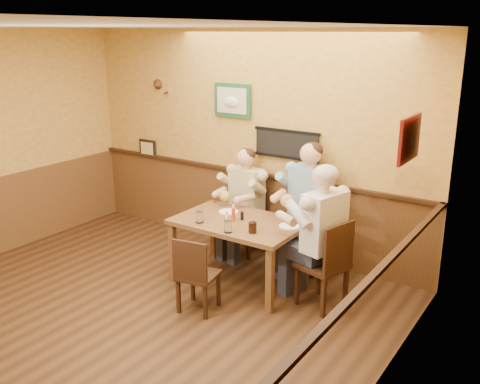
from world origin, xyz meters
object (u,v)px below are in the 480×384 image
object	(u,v)px
water_glass_mid	(228,227)
pepper_shaker	(242,216)
diner_tan_shirt	(247,207)
diner_blue_polo	(310,214)
chair_right_end	(322,263)
chair_back_right	(309,231)
water_glass_left	(200,217)
salt_shaker	(227,215)
hot_sauce_bottle	(233,214)
chair_back_left	(247,221)
dining_table	(239,228)
cola_tumbler	(253,227)
diner_white_elder	(323,245)
chair_near_side	(198,273)

from	to	relation	value
water_glass_mid	pepper_shaker	distance (m)	0.41
diner_tan_shirt	diner_blue_polo	bearing A→B (deg)	6.14
chair_right_end	diner_tan_shirt	distance (m)	1.59
chair_back_right	water_glass_left	world-z (taller)	chair_back_right
water_glass_left	salt_shaker	distance (m)	0.33
water_glass_mid	hot_sauce_bottle	bearing A→B (deg)	115.24
chair_right_end	chair_back_left	bearing A→B (deg)	-102.61
dining_table	cola_tumbler	world-z (taller)	cola_tumbler
dining_table	diner_white_elder	size ratio (longest dim) A/B	1.03
chair_back_right	chair_right_end	world-z (taller)	chair_back_right
hot_sauce_bottle	dining_table	bearing A→B (deg)	50.51
chair_back_right	diner_blue_polo	size ratio (longest dim) A/B	0.70
diner_blue_polo	cola_tumbler	distance (m)	1.02
chair_near_side	diner_blue_polo	world-z (taller)	diner_blue_polo
diner_white_elder	chair_back_right	bearing A→B (deg)	-129.90
diner_blue_polo	cola_tumbler	bearing A→B (deg)	-93.23
chair_back_left	chair_near_side	world-z (taller)	chair_back_left
chair_back_left	water_glass_mid	xyz separation A→B (m)	(0.50, -1.12, 0.38)
water_glass_left	water_glass_mid	size ratio (longest dim) A/B	1.01
chair_back_left	water_glass_left	world-z (taller)	water_glass_left
pepper_shaker	diner_white_elder	bearing A→B (deg)	-0.30
diner_blue_polo	salt_shaker	bearing A→B (deg)	-123.23
diner_tan_shirt	chair_back_left	bearing A→B (deg)	0.00
diner_tan_shirt	water_glass_left	size ratio (longest dim) A/B	9.71
diner_tan_shirt	water_glass_mid	bearing A→B (deg)	-60.48
chair_back_left	hot_sauce_bottle	bearing A→B (deg)	-60.97
diner_blue_polo	diner_white_elder	world-z (taller)	diner_blue_polo
chair_back_left	diner_tan_shirt	size ratio (longest dim) A/B	0.70
chair_back_right	salt_shaker	bearing A→B (deg)	-123.23
chair_right_end	diner_tan_shirt	bearing A→B (deg)	-102.61
water_glass_mid	pepper_shaker	bearing A→B (deg)	102.68
chair_right_end	chair_near_side	bearing A→B (deg)	-37.66
chair_back_right	water_glass_left	distance (m)	1.38
diner_tan_shirt	dining_table	bearing A→B (deg)	-57.25
dining_table	salt_shaker	distance (m)	0.20
chair_back_right	diner_white_elder	distance (m)	0.92
water_glass_mid	diner_tan_shirt	bearing A→B (deg)	114.00
chair_right_end	pepper_shaker	distance (m)	1.04
chair_back_left	chair_near_side	distance (m)	1.55
chair_right_end	diner_blue_polo	distance (m)	0.93
pepper_shaker	diner_blue_polo	bearing A→B (deg)	57.25
diner_tan_shirt	salt_shaker	world-z (taller)	diner_tan_shirt
chair_back_left	cola_tumbler	world-z (taller)	chair_back_left
diner_white_elder	water_glass_left	bearing A→B (deg)	-61.33
diner_white_elder	diner_tan_shirt	bearing A→B (deg)	-102.61
dining_table	salt_shaker	xyz separation A→B (m)	(-0.15, -0.01, 0.13)
chair_back_left	pepper_shaker	size ratio (longest dim) A/B	9.26
diner_blue_polo	pepper_shaker	world-z (taller)	diner_blue_polo
chair_back_right	chair_right_end	bearing A→B (deg)	-48.53
diner_white_elder	pepper_shaker	bearing A→B (deg)	-75.49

